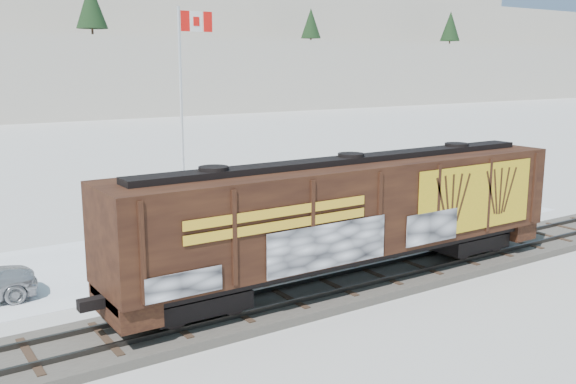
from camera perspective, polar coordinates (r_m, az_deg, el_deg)
ground at (r=21.50m, az=-0.27°, el=-9.96°), size 500.00×500.00×0.00m
rail_track at (r=21.44m, az=-0.27°, el=-9.60°), size 50.00×3.40×0.43m
parking_strip at (r=27.73m, az=-8.88°, el=-5.16°), size 40.00×8.00×0.03m
hopper_railcar at (r=22.20m, az=5.54°, el=-1.69°), size 17.36×3.06×4.29m
flagpole at (r=33.34m, az=-9.17°, el=4.35°), size 2.30×0.90×10.62m
car_white at (r=29.24m, az=-1.05°, el=-2.50°), size 5.18×3.26×1.61m
car_dark at (r=32.65m, az=4.68°, el=-1.28°), size 5.08×2.85×1.39m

